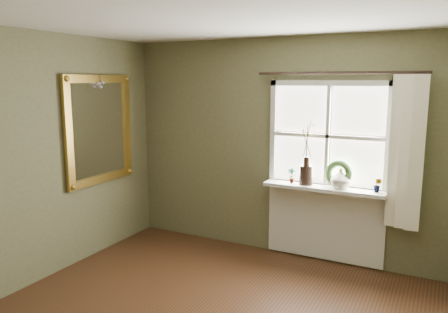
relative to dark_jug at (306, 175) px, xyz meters
name	(u,v)px	position (x,y,z in m)	size (l,w,h in m)	color
ceiling	(176,7)	(-0.35, -2.12, 1.57)	(4.50, 4.50, 0.00)	silver
wall_back	(283,148)	(-0.35, 0.18, 0.27)	(4.00, 0.10, 2.60)	brown
window_frame	(328,136)	(0.20, 0.11, 0.45)	(1.36, 0.06, 1.24)	silver
window_sill	(323,188)	(0.20, 0.00, -0.13)	(1.36, 0.26, 0.04)	silver
window_apron	(324,223)	(0.20, 0.11, -0.57)	(1.36, 0.04, 0.88)	silver
dark_jug	(306,175)	(0.00, 0.00, 0.00)	(0.15, 0.15, 0.22)	black
cream_vase	(340,179)	(0.39, 0.00, 0.00)	(0.21, 0.21, 0.22)	beige
wreath	(338,177)	(0.36, 0.04, 0.01)	(0.31, 0.31, 0.08)	#2E4C21
potted_plant_left	(291,175)	(-0.17, 0.00, -0.02)	(0.09, 0.06, 0.18)	#2E4C21
potted_plant_right	(378,185)	(0.78, 0.00, -0.03)	(0.09, 0.07, 0.16)	#2E4C21
curtain	(406,153)	(1.04, 0.01, 0.33)	(0.36, 0.12, 1.59)	white
curtain_rod	(338,73)	(0.30, 0.05, 1.15)	(0.03, 0.03, 1.84)	black
gilt_mirror	(100,129)	(-2.31, -0.83, 0.49)	(0.10, 1.08, 1.29)	white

